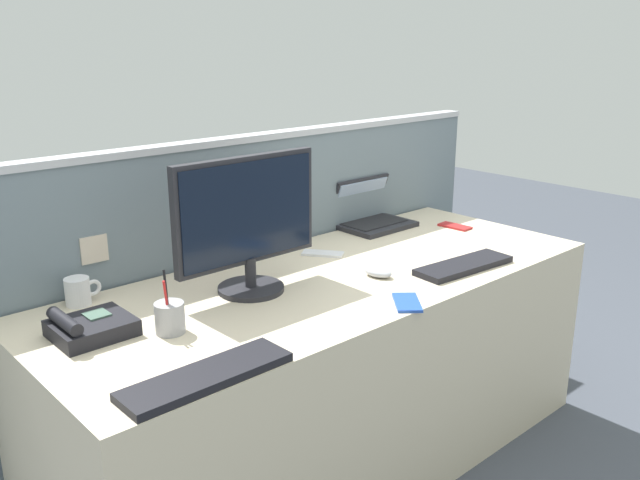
{
  "coord_description": "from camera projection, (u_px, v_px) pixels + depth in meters",
  "views": [
    {
      "loc": [
        -1.48,
        -1.58,
        1.51
      ],
      "look_at": [
        0.0,
        0.05,
        0.83
      ],
      "focal_mm": 38.0,
      "sensor_mm": 36.0,
      "label": 1
    }
  ],
  "objects": [
    {
      "name": "cell_phone_red_case",
      "position": [
        455.0,
        226.0,
        2.89
      ],
      "size": [
        0.07,
        0.14,
        0.01
      ],
      "primitive_type": "cube",
      "rotation": [
        0.0,
        0.0,
        0.06
      ],
      "color": "#B22323",
      "rests_on": "desk"
    },
    {
      "name": "desktop_monitor",
      "position": [
        247.0,
        219.0,
        2.11
      ],
      "size": [
        0.52,
        0.21,
        0.44
      ],
      "color": "#232328",
      "rests_on": "desk"
    },
    {
      "name": "pen_cup",
      "position": [
        170.0,
        317.0,
        1.86
      ],
      "size": [
        0.08,
        0.08,
        0.18
      ],
      "color": "#99999E",
      "rests_on": "desk"
    },
    {
      "name": "laptop",
      "position": [
        368.0,
        214.0,
        2.91
      ],
      "size": [
        0.31,
        0.26,
        0.2
      ],
      "color": "#232328",
      "rests_on": "desk"
    },
    {
      "name": "coffee_mug",
      "position": [
        79.0,
        291.0,
        2.06
      ],
      "size": [
        0.11,
        0.08,
        0.09
      ],
      "color": "white",
      "rests_on": "desk"
    },
    {
      "name": "desk",
      "position": [
        329.0,
        371.0,
        2.41
      ],
      "size": [
        2.01,
        0.79,
        0.71
      ],
      "primitive_type": "cube",
      "color": "beige",
      "rests_on": "ground_plane"
    },
    {
      "name": "desk_phone",
      "position": [
        89.0,
        327.0,
        1.84
      ],
      "size": [
        0.21,
        0.18,
        0.08
      ],
      "color": "black",
      "rests_on": "desk"
    },
    {
      "name": "keyboard_main",
      "position": [
        464.0,
        266.0,
        2.38
      ],
      "size": [
        0.4,
        0.15,
        0.02
      ],
      "primitive_type": "cube",
      "rotation": [
        0.0,
        0.0,
        -0.08
      ],
      "color": "black",
      "rests_on": "desk"
    },
    {
      "name": "keyboard_spare",
      "position": [
        207.0,
        376.0,
        1.61
      ],
      "size": [
        0.43,
        0.13,
        0.02
      ],
      "primitive_type": "cube",
      "rotation": [
        0.0,
        0.0,
        0.01
      ],
      "color": "black",
      "rests_on": "desk"
    },
    {
      "name": "cubicle_divider",
      "position": [
        254.0,
        281.0,
        2.65
      ],
      "size": [
        2.43,
        0.07,
        1.15
      ],
      "color": "slate",
      "rests_on": "ground_plane"
    },
    {
      "name": "cell_phone_blue_case",
      "position": [
        407.0,
        302.0,
        2.07
      ],
      "size": [
        0.15,
        0.16,
        0.01
      ],
      "primitive_type": "cube",
      "rotation": [
        0.0,
        0.0,
        -0.71
      ],
      "color": "blue",
      "rests_on": "desk"
    },
    {
      "name": "cell_phone_white_slab",
      "position": [
        323.0,
        253.0,
        2.53
      ],
      "size": [
        0.14,
        0.16,
        0.01
      ],
      "primitive_type": "cube",
      "rotation": [
        0.0,
        0.0,
        0.63
      ],
      "color": "silver",
      "rests_on": "desk"
    },
    {
      "name": "computer_mouse_right_hand",
      "position": [
        378.0,
        272.0,
        2.3
      ],
      "size": [
        0.08,
        0.11,
        0.03
      ],
      "primitive_type": "ellipsoid",
      "rotation": [
        0.0,
        0.0,
        0.22
      ],
      "color": "#B2B5BC",
      "rests_on": "desk"
    },
    {
      "name": "ground_plane",
      "position": [
        329.0,
        458.0,
        2.51
      ],
      "size": [
        10.0,
        10.0,
        0.0
      ],
      "primitive_type": "plane",
      "color": "#424751"
    }
  ]
}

